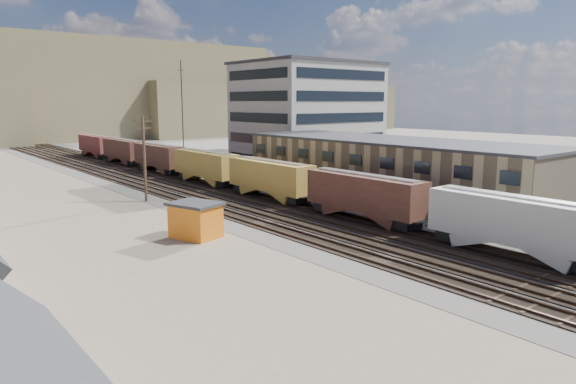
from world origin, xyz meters
TOP-DOWN VIEW (x-y plane):
  - ground at (0.00, 0.00)m, footprint 300.00×300.00m
  - ballast_bed at (0.00, 50.00)m, footprint 18.00×200.00m
  - dirt_yard at (-20.00, 40.00)m, footprint 24.00×180.00m
  - asphalt_lot at (22.00, 35.00)m, footprint 26.00×120.00m
  - rail_tracks at (-0.55, 50.00)m, footprint 11.40×200.00m
  - freight_train at (3.80, 41.66)m, footprint 3.00×119.74m
  - warehouse at (14.98, 25.00)m, footprint 12.40×40.40m
  - office_tower at (27.95, 54.95)m, footprint 22.60×18.60m
  - utility_pole_north at (-8.50, 42.00)m, footprint 2.20×0.32m
  - radio_mast at (6.00, 60.00)m, footprint 1.20×0.16m
  - hills_north at (0.17, 167.92)m, footprint 265.00×80.00m
  - maintenance_shed at (-11.96, 23.89)m, footprint 4.38×5.01m
  - parked_car_red at (17.15, 5.37)m, footprint 2.26×4.73m
  - parked_car_silver at (24.29, 9.68)m, footprint 5.91×3.99m
  - parked_car_blue at (23.89, 51.45)m, footprint 6.39×5.85m
  - parked_car_far at (28.30, 58.75)m, footprint 1.84×4.53m

SIDE VIEW (x-z plane):
  - ground at x=0.00m, z-range 0.00..0.00m
  - dirt_yard at x=-20.00m, z-range 0.00..0.03m
  - asphalt_lot at x=22.00m, z-range 0.00..0.04m
  - ballast_bed at x=0.00m, z-range 0.00..0.06m
  - rail_tracks at x=-0.55m, z-range -0.01..0.23m
  - parked_car_far at x=28.30m, z-range 0.00..1.54m
  - parked_car_red at x=17.15m, z-range 0.00..1.56m
  - parked_car_silver at x=24.29m, z-range 0.00..1.59m
  - parked_car_blue at x=23.89m, z-range 0.00..1.66m
  - maintenance_shed at x=-11.96m, z-range 0.04..3.14m
  - freight_train at x=3.80m, z-range 0.56..5.02m
  - warehouse at x=14.98m, z-range 0.03..7.28m
  - utility_pole_north at x=-8.50m, z-range 0.30..10.30m
  - radio_mast at x=6.00m, z-range 0.12..18.12m
  - office_tower at x=27.95m, z-range 0.04..18.49m
  - hills_north at x=0.17m, z-range -1.90..30.10m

